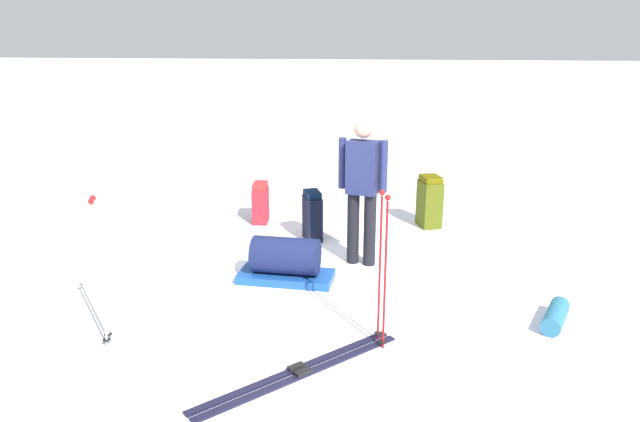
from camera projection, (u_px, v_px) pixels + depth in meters
ground_plane at (320, 270)px, 7.08m from camera, size 80.00×80.00×0.00m
skier_standing at (362, 184)px, 6.99m from camera, size 0.30×0.55×1.70m
ski_pair_near at (300, 372)px, 5.00m from camera, size 1.47×1.56×0.05m
backpack_large_dark at (261, 203)px, 8.68m from camera, size 0.35×0.22×0.57m
backpack_bright at (430, 202)px, 8.48m from camera, size 0.41×0.35×0.71m
backpack_small_spare at (312, 216)px, 7.97m from camera, size 0.37×0.30×0.65m
ski_poles_planted_near at (99, 265)px, 5.25m from camera, size 0.16×0.10×1.34m
ski_poles_planted_far at (383, 263)px, 5.24m from camera, size 0.22×0.11×1.38m
gear_sled at (286, 261)px, 6.73m from camera, size 0.55×1.07×0.49m
sleeping_mat_rolled at (555, 316)px, 5.77m from camera, size 0.58×0.39×0.18m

